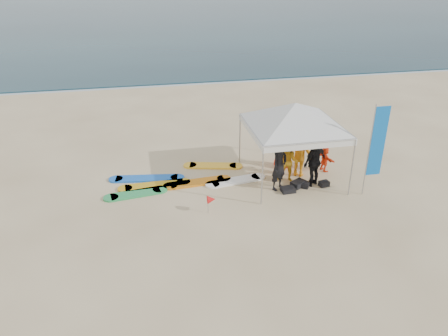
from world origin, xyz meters
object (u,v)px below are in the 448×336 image
object	(u,v)px
person_orange_a	(300,152)
person_orange_b	(283,146)
feather_flag	(377,143)
canopy_tent	(296,103)
marker_pennant	(211,200)
person_yellow	(288,162)
person_seated	(325,159)
surfboard_spread	(180,181)
person_black_a	(279,165)
person_black_b	(315,161)

from	to	relation	value
person_orange_a	person_orange_b	xyz separation A→B (m)	(-0.41, 0.84, -0.06)
person_orange_a	person_orange_b	distance (m)	0.94
person_orange_a	feather_flag	size ratio (longest dim) A/B	0.57
canopy_tent	marker_pennant	world-z (taller)	canopy_tent
person_yellow	person_orange_b	distance (m)	1.25
person_orange_a	marker_pennant	size ratio (longest dim) A/B	3.06
person_orange_a	feather_flag	bearing A→B (deg)	172.23
person_orange_a	person_orange_b	bearing A→B (deg)	-27.75
person_yellow	person_seated	size ratio (longest dim) A/B	1.55
person_yellow	surfboard_spread	distance (m)	4.17
person_black_a	feather_flag	size ratio (longest dim) A/B	0.56
person_black_a	person_black_b	bearing A→B (deg)	-31.32
person_orange_b	person_black_b	bearing A→B (deg)	124.78
canopy_tent	feather_flag	xyz separation A→B (m)	(2.40, -1.70, -1.04)
person_seated	canopy_tent	world-z (taller)	canopy_tent
marker_pennant	surfboard_spread	xyz separation A→B (m)	(-0.80, 2.42, -0.46)
feather_flag	canopy_tent	bearing A→B (deg)	144.70
person_yellow	marker_pennant	bearing A→B (deg)	-123.17
person_seated	person_yellow	bearing A→B (deg)	95.83
person_orange_a	canopy_tent	xyz separation A→B (m)	(-0.42, -0.22, 2.07)
surfboard_spread	person_black_b	bearing A→B (deg)	-14.13
person_orange_a	surfboard_spread	size ratio (longest dim) A/B	0.35
marker_pennant	person_black_b	bearing A→B (deg)	16.21
person_orange_b	surfboard_spread	xyz separation A→B (m)	(-4.24, -0.45, -0.89)
canopy_tent	person_orange_a	bearing A→B (deg)	27.09
person_orange_b	person_seated	bearing A→B (deg)	170.37
person_orange_b	person_black_a	bearing A→B (deg)	80.88
surfboard_spread	marker_pennant	bearing A→B (deg)	-71.72
person_orange_a	person_orange_b	size ratio (longest dim) A/B	1.06
person_black_b	marker_pennant	distance (m)	4.28
surfboard_spread	canopy_tent	bearing A→B (deg)	-8.13
person_black_a	person_yellow	distance (m)	0.74
person_black_b	feather_flag	size ratio (longest dim) A/B	0.57
person_seated	feather_flag	size ratio (longest dim) A/B	0.30
person_black_a	person_orange_b	size ratio (longest dim) A/B	1.03
marker_pennant	person_orange_b	bearing A→B (deg)	39.88
person_black_a	person_orange_a	xyz separation A→B (m)	(1.13, 0.89, 0.03)
feather_flag	person_black_a	bearing A→B (deg)	161.72
person_orange_a	person_black_b	xyz separation A→B (m)	(0.24, -0.84, -0.01)
person_yellow	person_seated	distance (m)	1.85
person_yellow	person_orange_a	size ratio (longest dim) A/B	0.81
surfboard_spread	person_black_a	bearing A→B (deg)	-19.96
person_yellow	marker_pennant	xyz separation A→B (m)	(-3.23, -1.65, -0.30)
person_seated	marker_pennant	xyz separation A→B (m)	(-4.98, -2.21, -0.02)
canopy_tent	surfboard_spread	size ratio (longest dim) A/B	0.82
person_black_a	person_orange_a	bearing A→B (deg)	4.84
canopy_tent	feather_flag	distance (m)	3.12
person_yellow	person_black_b	size ratio (longest dim) A/B	0.82
person_black_a	person_orange_a	size ratio (longest dim) A/B	0.97
person_yellow	person_seated	world-z (taller)	person_yellow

